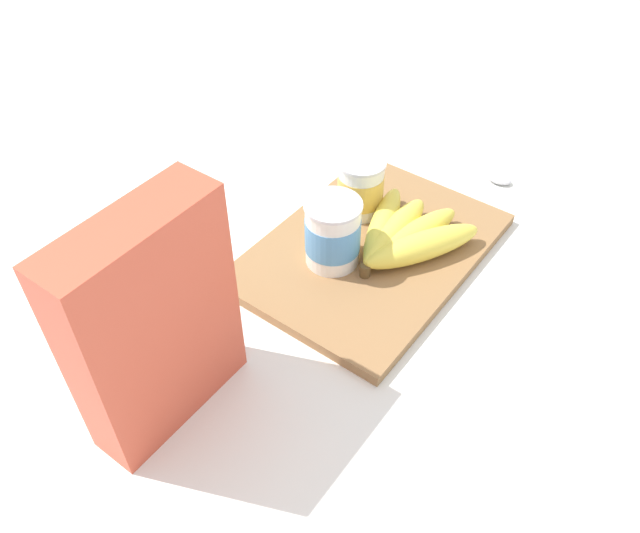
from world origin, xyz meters
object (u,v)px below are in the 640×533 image
at_px(spoon, 483,175).
at_px(yogurt_cup_front, 333,233).
at_px(cutting_board, 371,250).
at_px(banana_bunch, 403,236).
at_px(cereal_box, 154,324).
at_px(yogurt_cup_back, 361,187).

bearing_deg(spoon, yogurt_cup_front, 167.32).
relative_size(cutting_board, banana_bunch, 2.00).
xyz_separation_m(cereal_box, yogurt_cup_back, (0.38, 0.02, -0.07)).
xyz_separation_m(cutting_board, cereal_box, (-0.33, 0.04, 0.12)).
xyz_separation_m(yogurt_cup_back, banana_bunch, (-0.03, -0.09, -0.02)).
distance_m(cereal_box, yogurt_cup_back, 0.39).
bearing_deg(cutting_board, cereal_box, 173.04).
relative_size(banana_bunch, spoon, 1.33).
bearing_deg(yogurt_cup_back, banana_bunch, -107.59).
relative_size(yogurt_cup_back, banana_bunch, 0.47).
xyz_separation_m(cutting_board, yogurt_cup_front, (-0.05, 0.03, 0.05)).
bearing_deg(cutting_board, yogurt_cup_back, 45.89).
relative_size(cereal_box, yogurt_cup_front, 2.74).
height_order(cereal_box, banana_bunch, cereal_box).
distance_m(cereal_box, banana_bunch, 0.37).
bearing_deg(yogurt_cup_front, spoon, -12.68).
bearing_deg(yogurt_cup_front, cereal_box, 177.17).
distance_m(cereal_box, spoon, 0.60).
bearing_deg(spoon, yogurt_cup_back, 153.59).
xyz_separation_m(yogurt_cup_front, banana_bunch, (0.08, -0.06, -0.03)).
xyz_separation_m(yogurt_cup_back, spoon, (0.20, -0.10, -0.05)).
relative_size(yogurt_cup_back, spoon, 0.63).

